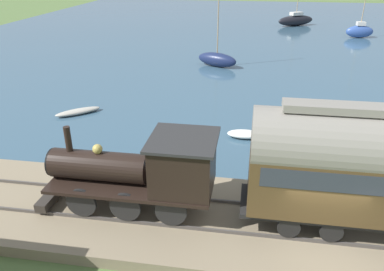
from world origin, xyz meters
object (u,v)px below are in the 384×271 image
sailboat_navy (217,59)px  rowboat_near_shore (78,112)px  sailboat_black (296,20)px  sailboat_blue (360,31)px  steam_locomotive (148,168)px  rowboat_off_pier (244,134)px  rowboat_mid_harbor (361,144)px

sailboat_navy → rowboat_near_shore: sailboat_navy is taller
sailboat_black → rowboat_near_shore: sailboat_black is taller
sailboat_blue → rowboat_near_shore: 38.13m
steam_locomotive → rowboat_off_pier: 8.70m
sailboat_blue → rowboat_off_pier: 34.26m
sailboat_navy → rowboat_mid_harbor: bearing=-125.1°
rowboat_off_pier → sailboat_blue: bearing=-24.2°
rowboat_near_shore → sailboat_black: bearing=-64.0°
sailboat_navy → steam_locomotive: bearing=-156.3°
sailboat_navy → sailboat_blue: size_ratio=0.92×
sailboat_black → rowboat_near_shore: 41.64m
steam_locomotive → rowboat_near_shore: bearing=37.2°
rowboat_mid_harbor → sailboat_blue: bearing=-7.4°
sailboat_black → rowboat_near_shore: size_ratio=2.56×
sailboat_black → rowboat_mid_harbor: size_ratio=3.10×
sailboat_navy → rowboat_mid_harbor: sailboat_navy is taller
rowboat_off_pier → rowboat_near_shore: (1.81, 10.57, -0.03)m
rowboat_off_pier → sailboat_navy: bearing=9.9°
sailboat_blue → sailboat_navy: bearing=130.3°
steam_locomotive → sailboat_black: bearing=-11.2°
steam_locomotive → sailboat_black: (47.72, -9.48, -1.44)m
sailboat_blue → rowboat_off_pier: bearing=151.8°
sailboat_blue → rowboat_off_pier: size_ratio=5.03×
sailboat_black → rowboat_near_shore: bearing=123.9°
sailboat_navy → sailboat_black: 26.66m
sailboat_blue → rowboat_near_shore: bearing=135.9°
sailboat_navy → rowboat_near_shore: 15.13m
steam_locomotive → rowboat_near_shore: steam_locomotive is taller
steam_locomotive → rowboat_off_pier: bearing=-22.7°
sailboat_black → sailboat_blue: 10.91m
steam_locomotive → sailboat_navy: (22.70, -0.27, -1.56)m
sailboat_navy → rowboat_mid_harbor: size_ratio=4.01×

